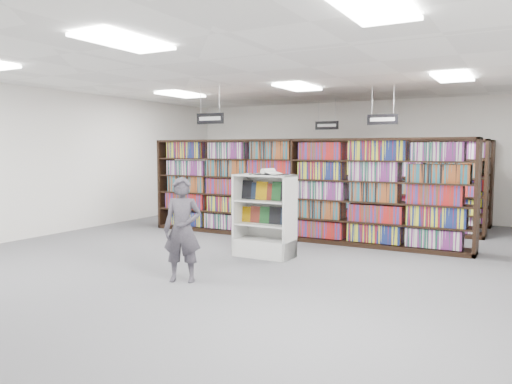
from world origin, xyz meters
The scene contains 18 objects.
floor centered at (0.00, 0.00, 0.00)m, with size 12.00×12.00×0.00m, color #525257.
ceiling centered at (0.00, 0.00, 3.20)m, with size 10.00×12.00×0.10m, color white.
wall_back centered at (0.00, 6.00, 1.60)m, with size 10.00×0.10×3.20m, color white.
wall_left centered at (-5.00, 0.00, 1.60)m, with size 0.10×12.00×3.20m, color white.
bookshelf_row_near centered at (0.00, 2.00, 1.05)m, with size 7.00×0.60×2.10m.
bookshelf_row_mid centered at (0.00, 4.00, 1.05)m, with size 7.00×0.60×2.10m.
bookshelf_row_far centered at (0.00, 5.70, 1.05)m, with size 7.00×0.60×2.10m.
aisle_sign_left centered at (-1.50, 1.00, 2.53)m, with size 0.65×0.02×0.80m.
aisle_sign_right centered at (1.50, 3.00, 2.53)m, with size 0.65×0.02×0.80m.
aisle_sign_center centered at (-0.50, 5.00, 2.53)m, with size 0.65×0.02×0.80m.
troffer_front_center centered at (0.00, -3.00, 3.16)m, with size 0.60×1.20×0.04m, color white.
troffer_front_right centered at (3.00, -3.00, 3.16)m, with size 0.60×1.20×0.04m, color white.
troffer_back_left centered at (-3.00, 2.00, 3.16)m, with size 0.60×1.20×0.04m, color white.
troffer_back_center centered at (0.00, 2.00, 3.16)m, with size 0.60×1.20×0.04m, color white.
troffer_back_right centered at (3.00, 2.00, 3.16)m, with size 0.60×1.20×0.04m, color white.
endcap_display centered at (0.21, 0.17, 0.49)m, with size 1.04×0.53×1.45m.
open_book centered at (0.31, 0.10, 1.48)m, with size 0.66×0.45×0.13m.
shopper centered at (-0.04, -1.88, 0.75)m, with size 0.55×0.36×1.50m, color #444049.
Camera 1 is at (4.27, -7.52, 1.90)m, focal length 35.00 mm.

